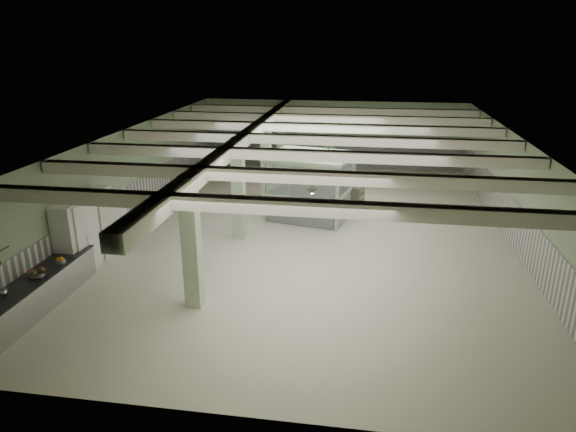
# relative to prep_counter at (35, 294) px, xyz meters

# --- Properties ---
(floor) EXTENTS (20.00, 20.00, 0.00)m
(floor) POSITION_rel_prep_counter_xyz_m (6.54, 6.90, -0.46)
(floor) COLOR silver
(floor) RESTS_ON ground
(ceiling) EXTENTS (14.00, 20.00, 0.02)m
(ceiling) POSITION_rel_prep_counter_xyz_m (6.54, 6.90, 3.14)
(ceiling) COLOR silver
(ceiling) RESTS_ON wall_back
(wall_back) EXTENTS (14.00, 0.02, 3.60)m
(wall_back) POSITION_rel_prep_counter_xyz_m (6.54, 16.90, 1.34)
(wall_back) COLOR #9CB38F
(wall_back) RESTS_ON floor
(wall_front) EXTENTS (14.00, 0.02, 3.60)m
(wall_front) POSITION_rel_prep_counter_xyz_m (6.54, -3.10, 1.34)
(wall_front) COLOR #9CB38F
(wall_front) RESTS_ON floor
(wall_left) EXTENTS (0.02, 20.00, 3.60)m
(wall_left) POSITION_rel_prep_counter_xyz_m (-0.46, 6.90, 1.34)
(wall_left) COLOR #9CB38F
(wall_left) RESTS_ON floor
(wall_right) EXTENTS (0.02, 20.00, 3.60)m
(wall_right) POSITION_rel_prep_counter_xyz_m (13.54, 6.90, 1.34)
(wall_right) COLOR #9CB38F
(wall_right) RESTS_ON floor
(wainscot_left) EXTENTS (0.05, 19.90, 1.50)m
(wainscot_left) POSITION_rel_prep_counter_xyz_m (-0.43, 6.90, 0.29)
(wainscot_left) COLOR silver
(wainscot_left) RESTS_ON floor
(wainscot_right) EXTENTS (0.05, 19.90, 1.50)m
(wainscot_right) POSITION_rel_prep_counter_xyz_m (13.52, 6.90, 0.29)
(wainscot_right) COLOR silver
(wainscot_right) RESTS_ON floor
(wainscot_back) EXTENTS (13.90, 0.05, 1.50)m
(wainscot_back) POSITION_rel_prep_counter_xyz_m (6.54, 16.87, 0.29)
(wainscot_back) COLOR silver
(wainscot_back) RESTS_ON floor
(girder) EXTENTS (0.45, 19.90, 0.40)m
(girder) POSITION_rel_prep_counter_xyz_m (4.04, 6.90, 2.92)
(girder) COLOR silver
(girder) RESTS_ON ceiling
(beam_a) EXTENTS (13.90, 0.35, 0.32)m
(beam_a) POSITION_rel_prep_counter_xyz_m (6.54, -0.60, 2.96)
(beam_a) COLOR silver
(beam_a) RESTS_ON ceiling
(beam_b) EXTENTS (13.90, 0.35, 0.32)m
(beam_b) POSITION_rel_prep_counter_xyz_m (6.54, 1.90, 2.96)
(beam_b) COLOR silver
(beam_b) RESTS_ON ceiling
(beam_c) EXTENTS (13.90, 0.35, 0.32)m
(beam_c) POSITION_rel_prep_counter_xyz_m (6.54, 4.40, 2.96)
(beam_c) COLOR silver
(beam_c) RESTS_ON ceiling
(beam_d) EXTENTS (13.90, 0.35, 0.32)m
(beam_d) POSITION_rel_prep_counter_xyz_m (6.54, 6.90, 2.96)
(beam_d) COLOR silver
(beam_d) RESTS_ON ceiling
(beam_e) EXTENTS (13.90, 0.35, 0.32)m
(beam_e) POSITION_rel_prep_counter_xyz_m (6.54, 9.40, 2.96)
(beam_e) COLOR silver
(beam_e) RESTS_ON ceiling
(beam_f) EXTENTS (13.90, 0.35, 0.32)m
(beam_f) POSITION_rel_prep_counter_xyz_m (6.54, 11.90, 2.96)
(beam_f) COLOR silver
(beam_f) RESTS_ON ceiling
(beam_g) EXTENTS (13.90, 0.35, 0.32)m
(beam_g) POSITION_rel_prep_counter_xyz_m (6.54, 14.40, 2.96)
(beam_g) COLOR silver
(beam_g) RESTS_ON ceiling
(column_a) EXTENTS (0.42, 0.42, 3.60)m
(column_a) POSITION_rel_prep_counter_xyz_m (4.04, 0.90, 1.34)
(column_a) COLOR #B2CCA4
(column_a) RESTS_ON floor
(column_b) EXTENTS (0.42, 0.42, 3.60)m
(column_b) POSITION_rel_prep_counter_xyz_m (4.04, 5.90, 1.34)
(column_b) COLOR #B2CCA4
(column_b) RESTS_ON floor
(column_c) EXTENTS (0.42, 0.42, 3.60)m
(column_c) POSITION_rel_prep_counter_xyz_m (4.04, 10.90, 1.34)
(column_c) COLOR #B2CCA4
(column_c) RESTS_ON floor
(column_d) EXTENTS (0.42, 0.42, 3.60)m
(column_d) POSITION_rel_prep_counter_xyz_m (4.04, 14.90, 1.34)
(column_d) COLOR #B2CCA4
(column_d) RESTS_ON floor
(pendant_front) EXTENTS (0.44, 0.44, 0.22)m
(pendant_front) POSITION_rel_prep_counter_xyz_m (7.04, 1.90, 2.59)
(pendant_front) COLOR #314131
(pendant_front) RESTS_ON ceiling
(pendant_mid) EXTENTS (0.44, 0.44, 0.22)m
(pendant_mid) POSITION_rel_prep_counter_xyz_m (7.04, 7.40, 2.59)
(pendant_mid) COLOR #314131
(pendant_mid) RESTS_ON ceiling
(pendant_back) EXTENTS (0.44, 0.44, 0.22)m
(pendant_back) POSITION_rel_prep_counter_xyz_m (7.04, 12.40, 2.59)
(pendant_back) COLOR #314131
(pendant_back) RESTS_ON ceiling
(prep_counter) EXTENTS (0.84, 4.77, 0.91)m
(prep_counter) POSITION_rel_prep_counter_xyz_m (0.00, 0.00, 0.00)
(prep_counter) COLOR #B0B1B5
(prep_counter) RESTS_ON floor
(pitcher_near) EXTENTS (0.23, 0.24, 0.26)m
(pitcher_near) POSITION_rel_prep_counter_xyz_m (-0.07, -0.96, 0.57)
(pitcher_near) COLOR #B0B1B5
(pitcher_near) RESTS_ON prep_counter
(veg_colander) EXTENTS (0.59, 0.59, 0.21)m
(veg_colander) POSITION_rel_prep_counter_xyz_m (0.04, 0.15, 0.54)
(veg_colander) COLOR #3B3B40
(veg_colander) RESTS_ON prep_counter
(orange_bowl) EXTENTS (0.30, 0.30, 0.09)m
(orange_bowl) POSITION_rel_prep_counter_xyz_m (0.17, 1.05, 0.49)
(orange_bowl) COLOR #B2B2B7
(orange_bowl) RESTS_ON prep_counter
(walkin_cooler) EXTENTS (1.06, 2.57, 2.35)m
(walkin_cooler) POSITION_rel_prep_counter_xyz_m (-0.08, 2.90, 0.72)
(walkin_cooler) COLOR white
(walkin_cooler) RESTS_ON floor
(guard_booth) EXTENTS (3.63, 3.27, 2.53)m
(guard_booth) POSITION_rel_prep_counter_xyz_m (6.26, 8.54, 1.26)
(guard_booth) COLOR #95B691
(guard_booth) RESTS_ON floor
(filing_cabinet) EXTENTS (0.55, 0.63, 1.14)m
(filing_cabinet) POSITION_rel_prep_counter_xyz_m (8.13, 9.14, 0.11)
(filing_cabinet) COLOR #5D5E4F
(filing_cabinet) RESTS_ON floor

